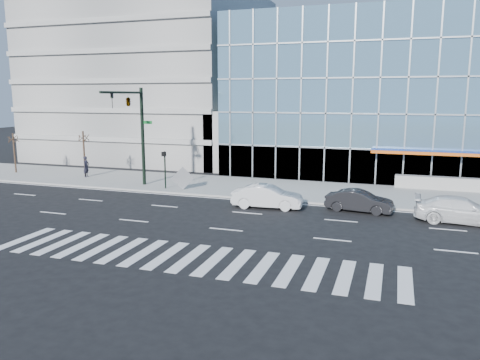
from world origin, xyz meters
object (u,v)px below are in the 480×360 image
(traffic_signal, at_px, (133,113))
(white_sedan, at_px, (267,197))
(tilted_panel, at_px, (183,178))
(street_tree_near, at_px, (83,137))
(white_suv, at_px, (461,210))
(ped_signal_post, at_px, (165,164))
(dark_sedan, at_px, (359,201))
(street_tree_far, at_px, (13,139))
(pedestrian, at_px, (86,167))

(traffic_signal, xyz_separation_m, white_sedan, (11.85, -2.77, -5.39))
(white_sedan, height_order, tilted_panel, tilted_panel)
(street_tree_near, xyz_separation_m, tilted_panel, (11.04, -2.50, -2.71))
(white_suv, bearing_deg, ped_signal_post, 84.17)
(traffic_signal, height_order, tilted_panel, traffic_signal)
(white_sedan, xyz_separation_m, dark_sedan, (6.00, 0.89, -0.07))
(street_tree_near, xyz_separation_m, dark_sedan, (24.85, -4.81, -3.07))
(white_suv, relative_size, dark_sedan, 1.24)
(traffic_signal, bearing_deg, tilted_panel, 6.09)
(street_tree_near, relative_size, white_sedan, 0.89)
(traffic_signal, relative_size, tilted_panel, 6.15)
(ped_signal_post, xyz_separation_m, street_tree_far, (-17.50, 2.56, 1.30))
(ped_signal_post, height_order, white_suv, ped_signal_post)
(dark_sedan, bearing_deg, street_tree_near, 86.12)
(ped_signal_post, height_order, pedestrian, ped_signal_post)
(street_tree_far, relative_size, white_suv, 0.73)
(tilted_panel, bearing_deg, white_sedan, -48.53)
(street_tree_near, height_order, dark_sedan, street_tree_near)
(street_tree_near, xyz_separation_m, pedestrian, (0.10, 0.05, -2.67))
(white_suv, height_order, pedestrian, pedestrian)
(ped_signal_post, relative_size, white_sedan, 0.63)
(ped_signal_post, bearing_deg, traffic_signal, -171.48)
(dark_sedan, bearing_deg, traffic_signal, 91.07)
(street_tree_far, height_order, dark_sedan, street_tree_far)
(traffic_signal, xyz_separation_m, dark_sedan, (17.85, -1.88, -5.45))
(white_suv, bearing_deg, dark_sedan, 84.12)
(ped_signal_post, distance_m, tilted_panel, 1.88)
(traffic_signal, distance_m, street_tree_near, 7.96)
(ped_signal_post, bearing_deg, pedestrian, 164.53)
(street_tree_far, xyz_separation_m, white_suv, (38.85, -5.70, -2.67))
(street_tree_near, bearing_deg, ped_signal_post, -15.06)
(traffic_signal, distance_m, pedestrian, 9.06)
(street_tree_far, height_order, tilted_panel, street_tree_far)
(traffic_signal, height_order, white_suv, traffic_signal)
(dark_sedan, distance_m, tilted_panel, 14.00)
(white_suv, distance_m, dark_sedan, 6.07)
(ped_signal_post, height_order, street_tree_far, street_tree_far)
(ped_signal_post, bearing_deg, tilted_panel, 2.11)
(ped_signal_post, bearing_deg, white_sedan, -18.58)
(white_suv, distance_m, tilted_panel, 20.07)
(traffic_signal, height_order, pedestrian, traffic_signal)
(white_suv, bearing_deg, white_sedan, 92.55)
(traffic_signal, height_order, dark_sedan, traffic_signal)
(dark_sedan, bearing_deg, pedestrian, 85.98)
(white_suv, height_order, tilted_panel, tilted_panel)
(white_suv, distance_m, white_sedan, 12.00)
(street_tree_near, distance_m, tilted_panel, 11.64)
(street_tree_far, relative_size, white_sedan, 0.82)
(white_sedan, xyz_separation_m, tilted_panel, (-7.81, 3.20, 0.29))
(ped_signal_post, bearing_deg, street_tree_far, 171.69)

